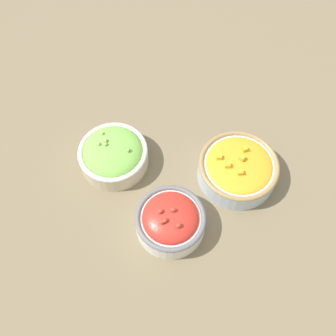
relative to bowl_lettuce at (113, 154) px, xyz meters
The scene contains 4 objects.
ground_plane 0.14m from the bowl_lettuce, 153.35° to the right, with size 3.00×3.00×0.00m, color #75664C.
bowl_lettuce is the anchor object (origin of this frame).
bowl_squash 0.30m from the bowl_lettuce, 145.99° to the right, with size 0.19×0.19×0.07m.
bowl_cherry_tomatoes 0.22m from the bowl_lettuce, behind, with size 0.16×0.16×0.09m.
Camera 1 is at (-0.29, 0.33, 0.82)m, focal length 40.00 mm.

